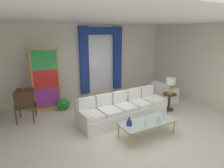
{
  "coord_description": "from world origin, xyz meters",
  "views": [
    {
      "loc": [
        -2.85,
        -4.44,
        2.69
      ],
      "look_at": [
        0.06,
        0.9,
        1.05
      ],
      "focal_mm": 31.0,
      "sensor_mm": 36.0,
      "label": 1
    }
  ],
  "objects_px": {
    "armchair_white": "(163,94)",
    "peacock_figurine": "(64,105)",
    "bottle_blue_decanter": "(146,123)",
    "coffee_table": "(147,123)",
    "couch_white_long": "(122,109)",
    "bottle_amber_squat": "(164,114)",
    "round_side_table": "(169,100)",
    "bottle_ruby_flask": "(158,120)",
    "bottle_crystal_tall": "(129,123)",
    "table_lamp_brass": "(171,82)",
    "vintage_tv": "(25,99)",
    "stained_glass_divider": "(46,81)"
  },
  "relations": [
    {
      "from": "stained_glass_divider",
      "to": "table_lamp_brass",
      "type": "height_order",
      "value": "stained_glass_divider"
    },
    {
      "from": "coffee_table",
      "to": "bottle_blue_decanter",
      "type": "bearing_deg",
      "value": -135.74
    },
    {
      "from": "bottle_amber_squat",
      "to": "stained_glass_divider",
      "type": "xyz_separation_m",
      "value": [
        -2.42,
        3.21,
        0.51
      ]
    },
    {
      "from": "bottle_blue_decanter",
      "to": "coffee_table",
      "type": "bearing_deg",
      "value": 44.26
    },
    {
      "from": "coffee_table",
      "to": "bottle_crystal_tall",
      "type": "height_order",
      "value": "bottle_crystal_tall"
    },
    {
      "from": "round_side_table",
      "to": "bottle_ruby_flask",
      "type": "bearing_deg",
      "value": -142.49
    },
    {
      "from": "round_side_table",
      "to": "vintage_tv",
      "type": "bearing_deg",
      "value": 162.06
    },
    {
      "from": "vintage_tv",
      "to": "couch_white_long",
      "type": "bearing_deg",
      "value": -25.24
    },
    {
      "from": "bottle_amber_squat",
      "to": "round_side_table",
      "type": "bearing_deg",
      "value": 40.5
    },
    {
      "from": "coffee_table",
      "to": "table_lamp_brass",
      "type": "bearing_deg",
      "value": 29.88
    },
    {
      "from": "couch_white_long",
      "to": "coffee_table",
      "type": "height_order",
      "value": "couch_white_long"
    },
    {
      "from": "couch_white_long",
      "to": "bottle_ruby_flask",
      "type": "distance_m",
      "value": 1.46
    },
    {
      "from": "coffee_table",
      "to": "peacock_figurine",
      "type": "height_order",
      "value": "peacock_figurine"
    },
    {
      "from": "coffee_table",
      "to": "vintage_tv",
      "type": "distance_m",
      "value": 3.72
    },
    {
      "from": "peacock_figurine",
      "to": "stained_glass_divider",
      "type": "bearing_deg",
      "value": 140.35
    },
    {
      "from": "bottle_amber_squat",
      "to": "bottle_ruby_flask",
      "type": "height_order",
      "value": "bottle_amber_squat"
    },
    {
      "from": "bottle_blue_decanter",
      "to": "bottle_amber_squat",
      "type": "height_order",
      "value": "bottle_amber_squat"
    },
    {
      "from": "armchair_white",
      "to": "bottle_ruby_flask",
      "type": "bearing_deg",
      "value": -135.83
    },
    {
      "from": "bottle_amber_squat",
      "to": "armchair_white",
      "type": "bearing_deg",
      "value": 46.86
    },
    {
      "from": "stained_glass_divider",
      "to": "coffee_table",
      "type": "bearing_deg",
      "value": -58.11
    },
    {
      "from": "coffee_table",
      "to": "bottle_ruby_flask",
      "type": "bearing_deg",
      "value": -40.29
    },
    {
      "from": "bottle_amber_squat",
      "to": "couch_white_long",
      "type": "bearing_deg",
      "value": 110.16
    },
    {
      "from": "bottle_blue_decanter",
      "to": "stained_glass_divider",
      "type": "xyz_separation_m",
      "value": [
        -1.72,
        3.33,
        0.53
      ]
    },
    {
      "from": "bottle_amber_squat",
      "to": "bottle_ruby_flask",
      "type": "distance_m",
      "value": 0.29
    },
    {
      "from": "bottle_ruby_flask",
      "to": "peacock_figurine",
      "type": "height_order",
      "value": "bottle_ruby_flask"
    },
    {
      "from": "bottle_ruby_flask",
      "to": "peacock_figurine",
      "type": "relative_size",
      "value": 0.35
    },
    {
      "from": "table_lamp_brass",
      "to": "stained_glass_divider",
      "type": "bearing_deg",
      "value": 151.27
    },
    {
      "from": "stained_glass_divider",
      "to": "round_side_table",
      "type": "bearing_deg",
      "value": -28.73
    },
    {
      "from": "armchair_white",
      "to": "peacock_figurine",
      "type": "distance_m",
      "value": 3.85
    },
    {
      "from": "coffee_table",
      "to": "bottle_blue_decanter",
      "type": "xyz_separation_m",
      "value": [
        -0.22,
        -0.22,
        0.15
      ]
    },
    {
      "from": "bottle_crystal_tall",
      "to": "peacock_figurine",
      "type": "bearing_deg",
      "value": 109.35
    },
    {
      "from": "stained_glass_divider",
      "to": "vintage_tv",
      "type": "bearing_deg",
      "value": -142.63
    },
    {
      "from": "bottle_crystal_tall",
      "to": "peacock_figurine",
      "type": "relative_size",
      "value": 0.37
    },
    {
      "from": "armchair_white",
      "to": "stained_glass_divider",
      "type": "distance_m",
      "value": 4.47
    },
    {
      "from": "bottle_amber_squat",
      "to": "peacock_figurine",
      "type": "height_order",
      "value": "bottle_amber_squat"
    },
    {
      "from": "bottle_blue_decanter",
      "to": "round_side_table",
      "type": "height_order",
      "value": "bottle_blue_decanter"
    },
    {
      "from": "peacock_figurine",
      "to": "table_lamp_brass",
      "type": "distance_m",
      "value": 3.78
    },
    {
      "from": "coffee_table",
      "to": "table_lamp_brass",
      "type": "xyz_separation_m",
      "value": [
        1.83,
        1.05,
        0.65
      ]
    },
    {
      "from": "armchair_white",
      "to": "vintage_tv",
      "type": "bearing_deg",
      "value": 171.79
    },
    {
      "from": "bottle_blue_decanter",
      "to": "bottle_amber_squat",
      "type": "bearing_deg",
      "value": 9.67
    },
    {
      "from": "bottle_crystal_tall",
      "to": "table_lamp_brass",
      "type": "xyz_separation_m",
      "value": [
        2.36,
        1.0,
        0.54
      ]
    },
    {
      "from": "couch_white_long",
      "to": "bottle_blue_decanter",
      "type": "distance_m",
      "value": 1.49
    },
    {
      "from": "round_side_table",
      "to": "table_lamp_brass",
      "type": "distance_m",
      "value": 0.67
    },
    {
      "from": "coffee_table",
      "to": "peacock_figurine",
      "type": "relative_size",
      "value": 2.49
    },
    {
      "from": "vintage_tv",
      "to": "peacock_figurine",
      "type": "bearing_deg",
      "value": 9.25
    },
    {
      "from": "bottle_amber_squat",
      "to": "bottle_blue_decanter",
      "type": "bearing_deg",
      "value": -170.33
    },
    {
      "from": "couch_white_long",
      "to": "bottle_amber_squat",
      "type": "distance_m",
      "value": 1.45
    },
    {
      "from": "bottle_amber_squat",
      "to": "table_lamp_brass",
      "type": "height_order",
      "value": "table_lamp_brass"
    },
    {
      "from": "vintage_tv",
      "to": "armchair_white",
      "type": "bearing_deg",
      "value": -8.21
    },
    {
      "from": "couch_white_long",
      "to": "table_lamp_brass",
      "type": "relative_size",
      "value": 5.2
    }
  ]
}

